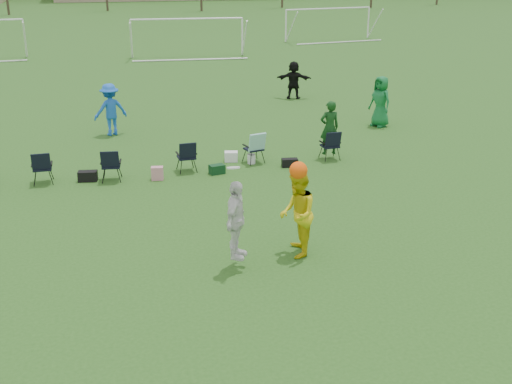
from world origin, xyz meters
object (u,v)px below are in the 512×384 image
object	(u,v)px
center_contest	(278,215)
goal_mid	(187,26)
goal_right	(329,15)
fielder_blue	(110,110)
fielder_black	(294,80)
fielder_green_far	(380,101)

from	to	relation	value
center_contest	goal_mid	bearing A→B (deg)	85.25
goal_mid	goal_right	xyz separation A→B (m)	(12.00, 6.00, 0.00)
fielder_blue	fielder_black	world-z (taller)	fielder_blue
fielder_black	goal_right	size ratio (longest dim) A/B	0.24
fielder_black	center_contest	xyz separation A→B (m)	(-5.34, -16.08, 0.18)
fielder_blue	center_contest	xyz separation A→B (m)	(3.11, -11.51, 0.09)
goal_right	center_contest	bearing A→B (deg)	-119.64
fielder_blue	goal_mid	size ratio (longest dim) A/B	0.26
center_contest	fielder_green_far	bearing A→B (deg)	55.62
fielder_black	goal_right	distance (m)	22.58
center_contest	goal_right	bearing A→B (deg)	68.36
fielder_green_far	fielder_black	world-z (taller)	fielder_green_far
goal_mid	fielder_blue	bearing A→B (deg)	-102.45
fielder_blue	center_contest	size ratio (longest dim) A/B	0.82
fielder_black	center_contest	world-z (taller)	center_contest
fielder_green_far	goal_right	world-z (taller)	goal_right
fielder_blue	goal_right	xyz separation A→B (m)	(17.66, 25.16, 0.97)
fielder_green_far	fielder_black	size ratio (longest dim) A/B	1.13
fielder_blue	center_contest	distance (m)	11.92
fielder_black	center_contest	distance (m)	16.94
fielder_blue	fielder_black	size ratio (longest dim) A/B	1.10
fielder_blue	fielder_black	xyz separation A→B (m)	(8.45, 4.57, -0.09)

